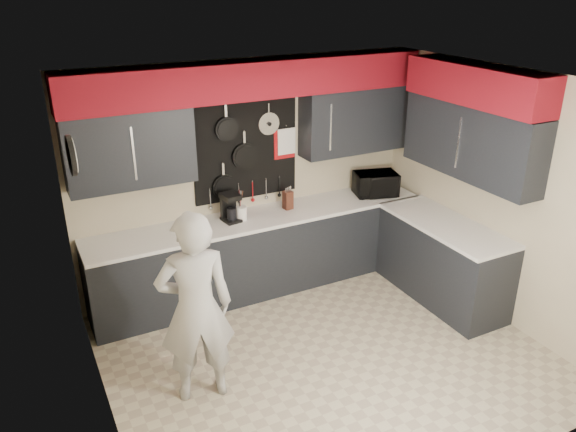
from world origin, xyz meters
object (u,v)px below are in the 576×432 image
microwave (376,184)px  knife_block (288,200)px  utensil_crock (242,213)px  person (196,309)px  coffee_maker (230,206)px

microwave → knife_block: (-1.15, 0.09, -0.03)m
utensil_crock → person: person is taller
utensil_crock → coffee_maker: (-0.12, 0.04, 0.09)m
person → knife_block: bearing=-127.8°
microwave → person: 3.07m
microwave → person: bearing=-138.2°
coffee_maker → person: person is taller
microwave → utensil_crock: 1.74m
microwave → knife_block: bearing=-168.8°
microwave → person: (-2.74, -1.36, -0.19)m
knife_block → coffee_maker: 0.71m
coffee_maker → person: size_ratio=0.18×
knife_block → microwave: bearing=-9.3°
knife_block → utensil_crock: (-0.59, -0.05, -0.03)m
knife_block → utensil_crock: bearing=179.6°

